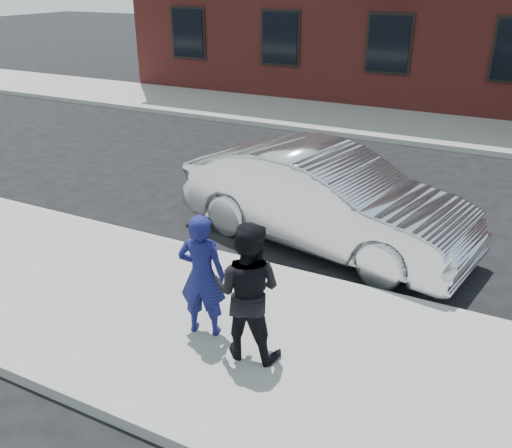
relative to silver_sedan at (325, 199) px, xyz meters
The scene contains 8 objects.
ground 3.47m from the silver_sedan, 120.74° to the right, with size 100.00×100.00×0.00m, color black.
near_sidewalk 3.67m from the silver_sedan, 118.70° to the right, with size 50.00×3.50×0.15m, color gray.
near_curb 2.31m from the silver_sedan, 141.95° to the right, with size 50.00×0.10×0.15m, color #999691.
far_sidewalk 8.56m from the silver_sedan, 101.67° to the left, with size 50.00×3.50×0.15m, color gray.
far_curb 6.81m from the silver_sedan, 104.75° to the left, with size 50.00×0.10×0.15m, color #999691.
silver_sedan is the anchor object (origin of this frame).
man_hoodie 3.28m from the silver_sedan, 96.45° to the right, with size 0.65×0.52×1.59m.
man_peacoat 3.41m from the silver_sedan, 84.78° to the right, with size 0.89×0.74×1.68m.
Camera 1 is at (4.45, -5.06, 4.20)m, focal length 38.00 mm.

